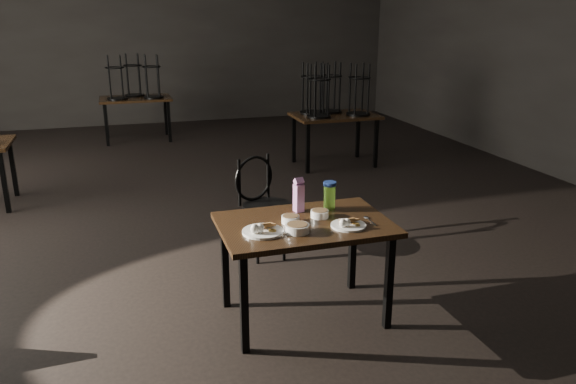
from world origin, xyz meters
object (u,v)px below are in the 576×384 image
object	(u,v)px
main_table	(305,232)
water_bottle	(330,195)
juice_carton	(299,196)
bentwood_chair	(262,198)

from	to	relation	value
main_table	water_bottle	bearing A→B (deg)	38.25
juice_carton	water_bottle	world-z (taller)	juice_carton
main_table	water_bottle	world-z (taller)	water_bottle
main_table	bentwood_chair	bearing A→B (deg)	90.40
juice_carton	bentwood_chair	xyz separation A→B (m)	(-0.04, 0.96, -0.32)
main_table	juice_carton	bearing A→B (deg)	82.44
main_table	juice_carton	size ratio (longest dim) A/B	4.61
juice_carton	water_bottle	xyz separation A→B (m)	(0.24, -0.02, -0.01)
main_table	water_bottle	xyz separation A→B (m)	(0.27, 0.21, 0.19)
water_bottle	bentwood_chair	distance (m)	1.06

